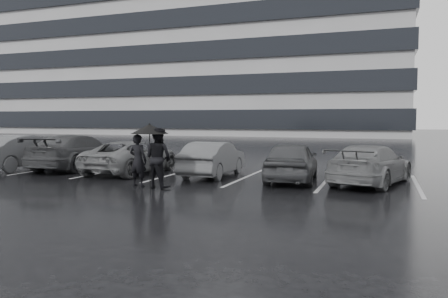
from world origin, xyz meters
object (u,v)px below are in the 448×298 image
at_px(car_west_b, 132,157).
at_px(pedestrian_right, 158,158).
at_px(car_main, 292,161).
at_px(car_west_d, 24,152).
at_px(car_west_c, 78,152).
at_px(pedestrian_left, 138,160).
at_px(car_west_a, 213,159).
at_px(car_east, 371,164).

relative_size(car_west_b, pedestrian_right, 2.45).
height_order(car_main, car_west_d, car_west_d).
xyz_separation_m(car_main, pedestrian_right, (-3.48, -2.84, 0.24)).
bearing_deg(car_west_c, car_west_d, 16.84).
relative_size(car_west_c, pedestrian_left, 3.04).
relative_size(car_west_a, car_west_b, 0.85).
xyz_separation_m(car_main, car_east, (2.50, 0.13, -0.04)).
relative_size(car_west_d, pedestrian_left, 2.65).
bearing_deg(car_west_a, car_west_c, -3.06).
bearing_deg(car_west_b, car_main, -178.58).
height_order(car_west_b, pedestrian_right, pedestrian_right).
height_order(car_west_b, pedestrian_left, pedestrian_left).
bearing_deg(car_west_c, car_west_a, 175.09).
height_order(car_west_a, car_west_b, car_west_a).
height_order(car_west_a, pedestrian_left, pedestrian_left).
height_order(car_west_b, car_west_c, car_west_c).
xyz_separation_m(car_west_a, car_east, (5.42, -0.13, 0.00)).
distance_m(car_west_c, pedestrian_left, 5.83).
bearing_deg(car_main, car_east, 178.18).
relative_size(car_west_d, pedestrian_right, 2.35).
height_order(car_west_b, car_east, car_east).
distance_m(car_west_b, pedestrian_right, 3.98).
xyz_separation_m(car_west_a, car_west_d, (-8.21, -0.57, 0.08)).
bearing_deg(car_west_a, car_main, 173.64).
height_order(pedestrian_left, pedestrian_right, pedestrian_right).
distance_m(car_west_b, pedestrian_left, 3.49).
bearing_deg(car_main, car_west_b, -5.42).
height_order(car_main, car_east, car_main).
bearing_deg(pedestrian_right, car_west_a, -85.79).
bearing_deg(pedestrian_right, car_east, -139.08).
xyz_separation_m(car_west_c, car_west_d, (-2.09, -0.76, -0.01)).
bearing_deg(car_west_c, car_east, 175.29).
bearing_deg(pedestrian_left, car_main, -143.02).
relative_size(car_west_c, car_east, 1.13).
distance_m(car_main, car_east, 2.51).
xyz_separation_m(car_west_b, car_west_d, (-4.94, -0.38, 0.09)).
distance_m(car_main, car_west_a, 2.93).
xyz_separation_m(car_west_d, car_east, (13.64, 0.45, -0.07)).
height_order(car_west_c, pedestrian_left, pedestrian_left).
xyz_separation_m(car_west_c, pedestrian_right, (5.56, -3.29, 0.20)).
distance_m(car_west_a, pedestrian_right, 3.16).
bearing_deg(car_west_d, car_west_c, -157.10).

